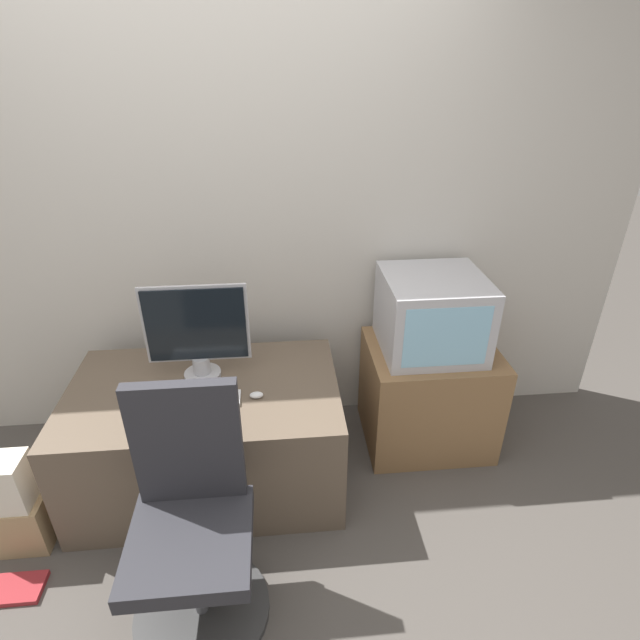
{
  "coord_description": "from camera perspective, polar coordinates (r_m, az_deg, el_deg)",
  "views": [
    {
      "loc": [
        0.26,
        -1.19,
        1.98
      ],
      "look_at": [
        0.46,
        0.93,
        0.83
      ],
      "focal_mm": 28.0,
      "sensor_mm": 36.0,
      "label": 1
    }
  ],
  "objects": [
    {
      "name": "keyboard",
      "position": [
        2.35,
        -13.61,
        -8.91
      ],
      "size": [
        0.37,
        0.11,
        0.01
      ],
      "color": "white",
      "rests_on": "desk"
    },
    {
      "name": "ground_plane",
      "position": [
        2.33,
        -10.64,
        -30.75
      ],
      "size": [
        12.0,
        12.0,
        0.0
      ],
      "primitive_type": "plane",
      "color": "#4C4742"
    },
    {
      "name": "crt_tv",
      "position": [
        2.61,
        12.66,
        0.7
      ],
      "size": [
        0.5,
        0.49,
        0.4
      ],
      "color": "#B7B7BC",
      "rests_on": "side_stand"
    },
    {
      "name": "office_chair",
      "position": [
        2.07,
        -14.33,
        -22.37
      ],
      "size": [
        0.53,
        0.53,
        0.98
      ],
      "color": "#333333",
      "rests_on": "ground_plane"
    },
    {
      "name": "book",
      "position": [
        2.67,
        -31.24,
        -24.78
      ],
      "size": [
        0.2,
        0.14,
        0.02
      ],
      "color": "maroon",
      "rests_on": "ground_plane"
    },
    {
      "name": "cardboard_box_lower",
      "position": [
        2.76,
        -31.65,
        -19.15
      ],
      "size": [
        0.32,
        0.18,
        0.25
      ],
      "color": "#A3845B",
      "rests_on": "ground_plane"
    },
    {
      "name": "desk",
      "position": [
        2.62,
        -12.57,
        -12.69
      ],
      "size": [
        1.28,
        0.78,
        0.58
      ],
      "color": "brown",
      "rests_on": "ground_plane"
    },
    {
      "name": "mouse",
      "position": [
        2.33,
        -7.27,
        -8.5
      ],
      "size": [
        0.06,
        0.04,
        0.03
      ],
      "color": "silver",
      "rests_on": "desk"
    },
    {
      "name": "side_stand",
      "position": [
        2.87,
        12.2,
        -8.3
      ],
      "size": [
        0.68,
        0.55,
        0.59
      ],
      "color": "olive",
      "rests_on": "ground_plane"
    },
    {
      "name": "wall_back",
      "position": [
        2.62,
        -11.14,
        12.84
      ],
      "size": [
        4.4,
        0.05,
        2.6
      ],
      "color": "beige",
      "rests_on": "ground_plane"
    },
    {
      "name": "main_monitor",
      "position": [
        2.4,
        -13.87,
        -1.27
      ],
      "size": [
        0.49,
        0.18,
        0.48
      ],
      "color": "#B2B2B7",
      "rests_on": "desk"
    }
  ]
}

